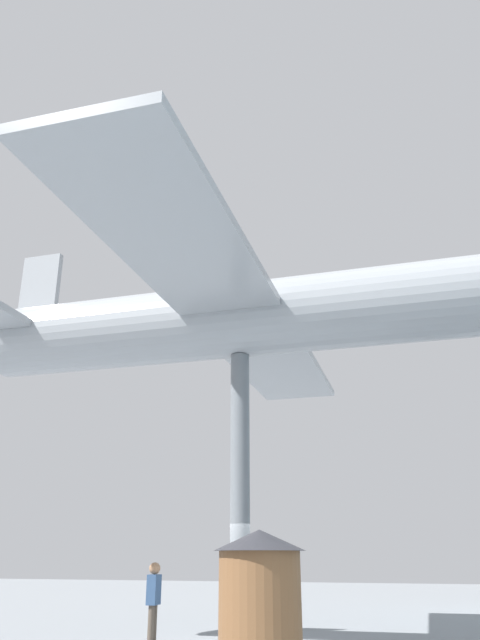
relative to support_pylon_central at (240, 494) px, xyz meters
The scene contains 4 objects.
support_pylon_central is the anchor object (origin of this frame).
suspended_airplane 4.03m from the support_pylon_central, 92.58° to the left, with size 15.43×14.34×3.34m.
visitor_person 3.32m from the support_pylon_central, 111.01° to the right, with size 0.42×0.26×1.73m.
info_kiosk 5.39m from the support_pylon_central, 21.46° to the left, with size 1.24×1.24×2.18m.
Camera 1 is at (13.14, 4.40, 1.83)m, focal length 35.00 mm.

